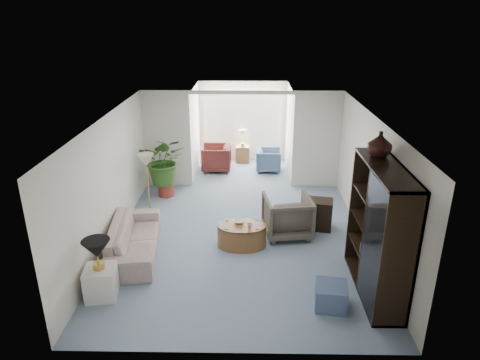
{
  "coord_description": "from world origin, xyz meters",
  "views": [
    {
      "loc": [
        0.15,
        -7.57,
        4.31
      ],
      "look_at": [
        0.0,
        0.6,
        1.1
      ],
      "focal_mm": 32.36,
      "sensor_mm": 36.0,
      "label": 1
    }
  ],
  "objects_px": {
    "sunroom_chair_maroon": "(216,158)",
    "sunroom_table": "(243,154)",
    "sofa": "(134,238)",
    "coffee_cup": "(249,225)",
    "framed_picture": "(374,164)",
    "plant_pot": "(166,189)",
    "sunroom_chair_blue": "(269,160)",
    "coffee_table": "(242,235)",
    "floor_lamp": "(146,160)",
    "entertainment_cabinet": "(379,231)",
    "cabinet_urn": "(380,144)",
    "ottoman": "(331,296)",
    "table_lamp": "(96,249)",
    "wingback_chair": "(287,216)",
    "end_table": "(101,282)",
    "coffee_bowl": "(239,221)"
  },
  "relations": [
    {
      "from": "sunroom_chair_maroon",
      "to": "sunroom_table",
      "type": "xyz_separation_m",
      "value": [
        0.75,
        0.75,
        -0.12
      ]
    },
    {
      "from": "framed_picture",
      "to": "floor_lamp",
      "type": "distance_m",
      "value": 4.8
    },
    {
      "from": "floor_lamp",
      "to": "sunroom_chair_maroon",
      "type": "distance_m",
      "value": 3.22
    },
    {
      "from": "ottoman",
      "to": "sofa",
      "type": "bearing_deg",
      "value": 155.91
    },
    {
      "from": "sofa",
      "to": "sunroom_table",
      "type": "xyz_separation_m",
      "value": [
        1.98,
        5.36,
        -0.06
      ]
    },
    {
      "from": "ottoman",
      "to": "sunroom_table",
      "type": "height_order",
      "value": "sunroom_table"
    },
    {
      "from": "coffee_table",
      "to": "ottoman",
      "type": "bearing_deg",
      "value": -52.57
    },
    {
      "from": "framed_picture",
      "to": "ottoman",
      "type": "xyz_separation_m",
      "value": [
        -1.0,
        -1.88,
        -1.51
      ]
    },
    {
      "from": "coffee_table",
      "to": "ottoman",
      "type": "relative_size",
      "value": 1.98
    },
    {
      "from": "coffee_cup",
      "to": "wingback_chair",
      "type": "xyz_separation_m",
      "value": [
        0.77,
        0.58,
        -0.07
      ]
    },
    {
      "from": "sunroom_chair_maroon",
      "to": "wingback_chair",
      "type": "bearing_deg",
      "value": 24.81
    },
    {
      "from": "wingback_chair",
      "to": "plant_pot",
      "type": "height_order",
      "value": "wingback_chair"
    },
    {
      "from": "sunroom_chair_maroon",
      "to": "plant_pot",
      "type": "bearing_deg",
      "value": -30.66
    },
    {
      "from": "framed_picture",
      "to": "sofa",
      "type": "bearing_deg",
      "value": -175.66
    },
    {
      "from": "framed_picture",
      "to": "ottoman",
      "type": "bearing_deg",
      "value": -118.06
    },
    {
      "from": "sofa",
      "to": "table_lamp",
      "type": "bearing_deg",
      "value": 164.29
    },
    {
      "from": "table_lamp",
      "to": "entertainment_cabinet",
      "type": "relative_size",
      "value": 0.2
    },
    {
      "from": "coffee_cup",
      "to": "sunroom_chair_maroon",
      "type": "relative_size",
      "value": 0.12
    },
    {
      "from": "floor_lamp",
      "to": "coffee_table",
      "type": "relative_size",
      "value": 0.38
    },
    {
      "from": "sunroom_chair_maroon",
      "to": "sunroom_table",
      "type": "relative_size",
      "value": 1.65
    },
    {
      "from": "sunroom_chair_maroon",
      "to": "entertainment_cabinet",
      "type": "bearing_deg",
      "value": 28.35
    },
    {
      "from": "coffee_table",
      "to": "plant_pot",
      "type": "height_order",
      "value": "coffee_table"
    },
    {
      "from": "sunroom_chair_maroon",
      "to": "sunroom_table",
      "type": "distance_m",
      "value": 1.07
    },
    {
      "from": "end_table",
      "to": "sunroom_table",
      "type": "height_order",
      "value": "end_table"
    },
    {
      "from": "coffee_cup",
      "to": "wingback_chair",
      "type": "bearing_deg",
      "value": 36.79
    },
    {
      "from": "sofa",
      "to": "coffee_cup",
      "type": "relative_size",
      "value": 22.13
    },
    {
      "from": "table_lamp",
      "to": "entertainment_cabinet",
      "type": "xyz_separation_m",
      "value": [
        4.41,
        0.28,
        0.2
      ]
    },
    {
      "from": "sofa",
      "to": "table_lamp",
      "type": "relative_size",
      "value": 4.81
    },
    {
      "from": "sofa",
      "to": "sunroom_chair_blue",
      "type": "xyz_separation_m",
      "value": [
        2.73,
        4.61,
        0.01
      ]
    },
    {
      "from": "coffee_table",
      "to": "sofa",
      "type": "bearing_deg",
      "value": -171.28
    },
    {
      "from": "floor_lamp",
      "to": "entertainment_cabinet",
      "type": "relative_size",
      "value": 0.17
    },
    {
      "from": "table_lamp",
      "to": "framed_picture",
      "type": "bearing_deg",
      "value": 19.99
    },
    {
      "from": "coffee_table",
      "to": "cabinet_urn",
      "type": "height_order",
      "value": "cabinet_urn"
    },
    {
      "from": "table_lamp",
      "to": "sunroom_chair_blue",
      "type": "xyz_separation_m",
      "value": [
        2.93,
        5.96,
        -0.55
      ]
    },
    {
      "from": "framed_picture",
      "to": "plant_pot",
      "type": "distance_m",
      "value": 5.19
    },
    {
      "from": "entertainment_cabinet",
      "to": "plant_pot",
      "type": "height_order",
      "value": "entertainment_cabinet"
    },
    {
      "from": "coffee_table",
      "to": "coffee_cup",
      "type": "relative_size",
      "value": 9.92
    },
    {
      "from": "wingback_chair",
      "to": "ottoman",
      "type": "height_order",
      "value": "wingback_chair"
    },
    {
      "from": "coffee_cup",
      "to": "ottoman",
      "type": "relative_size",
      "value": 0.2
    },
    {
      "from": "coffee_bowl",
      "to": "plant_pot",
      "type": "bearing_deg",
      "value": 128.48
    },
    {
      "from": "framed_picture",
      "to": "coffee_table",
      "type": "height_order",
      "value": "framed_picture"
    },
    {
      "from": "sofa",
      "to": "cabinet_urn",
      "type": "xyz_separation_m",
      "value": [
        4.21,
        -0.57,
        2.04
      ]
    },
    {
      "from": "coffee_bowl",
      "to": "sunroom_chair_blue",
      "type": "relative_size",
      "value": 0.3
    },
    {
      "from": "coffee_cup",
      "to": "ottoman",
      "type": "xyz_separation_m",
      "value": [
        1.27,
        -1.75,
        -0.3
      ]
    },
    {
      "from": "sofa",
      "to": "floor_lamp",
      "type": "bearing_deg",
      "value": -4.09
    },
    {
      "from": "floor_lamp",
      "to": "coffee_cup",
      "type": "height_order",
      "value": "floor_lamp"
    },
    {
      "from": "plant_pot",
      "to": "sunroom_chair_blue",
      "type": "relative_size",
      "value": 0.57
    },
    {
      "from": "end_table",
      "to": "sunroom_chair_blue",
      "type": "distance_m",
      "value": 6.64
    },
    {
      "from": "end_table",
      "to": "coffee_table",
      "type": "bearing_deg",
      "value": 36.74
    },
    {
      "from": "coffee_cup",
      "to": "framed_picture",
      "type": "bearing_deg",
      "value": 3.2
    }
  ]
}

